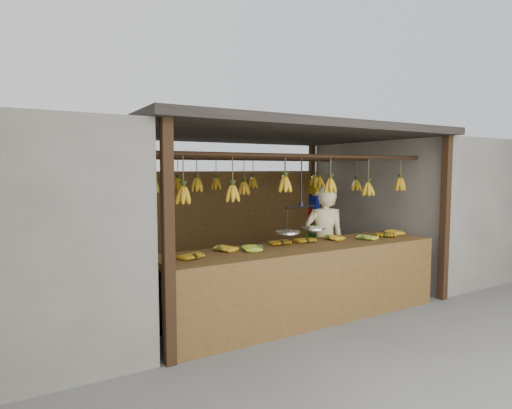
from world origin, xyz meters
TOP-DOWN VIEW (x-y plane):
  - ground at (0.00, 0.00)m, footprint 80.00×80.00m
  - stall at (0.00, 0.33)m, footprint 4.30×3.30m
  - neighbor_right at (3.60, 0.00)m, footprint 3.00×3.00m
  - counter at (-0.13, -1.23)m, footprint 3.74×0.84m
  - hanging_bananas at (-0.00, 0.01)m, footprint 3.59×2.20m
  - balance_scale at (-0.12, -1.00)m, footprint 0.79×0.41m
  - vendor at (0.62, -0.57)m, footprint 0.68×0.58m
  - bag_bundles at (1.94, 1.35)m, footprint 0.08×0.26m

SIDE VIEW (x-z plane):
  - ground at x=0.00m, z-range 0.00..0.00m
  - counter at x=-0.13m, z-range 0.23..1.19m
  - vendor at x=0.62m, z-range 0.00..1.60m
  - bag_bundles at x=1.94m, z-range 0.43..1.65m
  - balance_scale at x=-0.12m, z-range 0.65..1.59m
  - neighbor_right at x=3.60m, z-range 0.00..2.30m
  - hanging_bananas at x=0.00m, z-range 1.42..1.79m
  - stall at x=0.00m, z-range 0.77..3.17m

